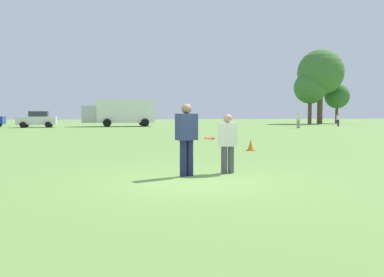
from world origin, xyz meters
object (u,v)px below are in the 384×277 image
at_px(player_defender, 228,140).
at_px(box_truck, 120,112).
at_px(bystander_sideline_watcher, 298,119).
at_px(bystander_far_jogger, 338,119).
at_px(traffic_cone, 251,145).
at_px(parked_car_center, 37,119).
at_px(player_thrower, 187,135).
at_px(frisbee, 210,138).

relative_size(player_defender, box_truck, 0.18).
xyz_separation_m(bystander_sideline_watcher, bystander_far_jogger, (7.68, 4.84, -0.08)).
distance_m(traffic_cone, parked_car_center, 34.04).
bearing_deg(parked_car_center, traffic_cone, -65.21).
xyz_separation_m(player_thrower, traffic_cone, (3.86, 6.18, -0.79)).
height_order(frisbee, bystander_far_jogger, bystander_far_jogger).
bearing_deg(parked_car_center, bystander_sideline_watcher, -14.66).
bearing_deg(player_thrower, traffic_cone, 58.00).
bearing_deg(player_defender, parked_car_center, 107.43).
distance_m(player_defender, box_truck, 38.48).
xyz_separation_m(box_truck, bystander_far_jogger, (26.47, -4.08, -0.87)).
bearing_deg(parked_car_center, frisbee, -73.36).
bearing_deg(player_thrower, box_truck, 91.80).
height_order(player_thrower, player_defender, player_thrower).
bearing_deg(parked_car_center, bystander_far_jogger, -3.97).
bearing_deg(traffic_cone, box_truck, 98.87).
height_order(traffic_cone, parked_car_center, parked_car_center).
relative_size(frisbee, parked_car_center, 0.06).
relative_size(player_thrower, parked_car_center, 0.42).
distance_m(player_defender, traffic_cone, 6.52).
bearing_deg(traffic_cone, bystander_far_jogger, 53.02).
bearing_deg(player_defender, player_thrower, -166.17).
relative_size(player_thrower, player_defender, 1.16).
height_order(box_truck, bystander_sideline_watcher, box_truck).
bearing_deg(player_thrower, parked_car_center, 105.68).
bearing_deg(player_thrower, player_defender, 13.83).
bearing_deg(player_defender, box_truck, 93.51).
relative_size(player_defender, frisbee, 5.69).
bearing_deg(traffic_cone, player_thrower, -122.00).
relative_size(box_truck, bystander_far_jogger, 5.52).
distance_m(player_thrower, box_truck, 38.70).
height_order(traffic_cone, bystander_far_jogger, bystander_far_jogger).
bearing_deg(box_truck, parked_car_center, -170.10).
bearing_deg(traffic_cone, bystander_sideline_watcher, 59.81).
height_order(player_thrower, bystander_sideline_watcher, player_thrower).
height_order(player_thrower, bystander_far_jogger, player_thrower).
xyz_separation_m(player_thrower, parked_car_center, (-10.41, 37.07, -0.09)).
distance_m(traffic_cone, box_truck, 32.93).
relative_size(player_thrower, box_truck, 0.21).
xyz_separation_m(player_defender, parked_car_center, (-11.55, 36.79, 0.06)).
distance_m(box_truck, bystander_sideline_watcher, 20.82).
xyz_separation_m(player_thrower, box_truck, (-1.21, 38.68, 0.73)).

